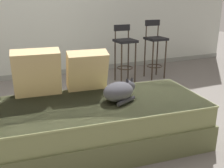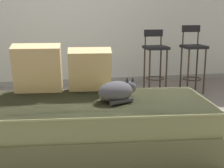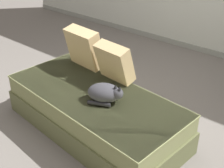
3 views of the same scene
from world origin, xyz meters
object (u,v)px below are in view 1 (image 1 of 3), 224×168
Objects in this scene: bar_stool_by_doorway at (155,45)px; bar_stool_near_window at (125,48)px; couch at (102,123)px; throw_pillow_corner at (37,73)px; cat at (120,91)px; throw_pillow_middle at (87,70)px.

bar_stool_near_window is at bearing -179.95° from bar_stool_by_doorway.
bar_stool_by_doorway is at bearing 45.94° from couch.
throw_pillow_corner is 1.18× the size of cat.
couch is at bearing -38.05° from throw_pillow_corner.
throw_pillow_corner is at bearing 148.19° from cat.
throw_pillow_corner is 1.09× the size of throw_pillow_middle.
cat is (0.67, -0.41, -0.14)m from throw_pillow_corner.
couch is 2.03× the size of bar_stool_by_doorway.
throw_pillow_middle is 0.45× the size of bar_stool_near_window.
bar_stool_by_doorway is (0.58, 0.00, 0.00)m from bar_stool_near_window.
throw_pillow_middle is 2.21m from bar_stool_by_doorway.
bar_stool_by_doorway reaches higher than throw_pillow_corner.
throw_pillow_corner is (-0.50, 0.39, 0.45)m from couch.
couch is 0.35m from cat.
bar_stool_by_doorway is at bearing 31.80° from throw_pillow_corner.
bar_stool_near_window is (1.12, 1.40, -0.09)m from throw_pillow_middle.
cat is 2.33m from bar_stool_by_doorway.
throw_pillow_middle is 1.08× the size of cat.
throw_pillow_corner is 0.80m from cat.
bar_stool_near_window is at bearing 51.35° from throw_pillow_middle.
throw_pillow_corner is 2.57m from bar_stool_by_doorway.
throw_pillow_middle is 1.80m from bar_stool_near_window.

